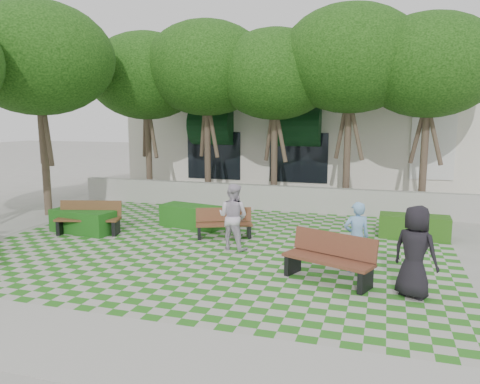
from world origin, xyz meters
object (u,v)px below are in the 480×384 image
(hedge_midleft, at_px, (192,216))
(hedge_west, at_px, (83,221))
(bench_mid, at_px, (224,224))
(bench_west, at_px, (89,218))
(person_dark, at_px, (415,252))
(person_white, at_px, (233,217))
(person_blue, at_px, (356,237))
(hedge_east, at_px, (414,227))
(bench_east, at_px, (329,259))

(hedge_midleft, distance_m, hedge_west, 3.23)
(bench_mid, distance_m, hedge_midleft, 1.64)
(hedge_west, bearing_deg, bench_west, -14.32)
(bench_mid, distance_m, hedge_west, 4.23)
(person_dark, xyz_separation_m, person_white, (-4.29, 2.07, -0.03))
(hedge_midleft, distance_m, person_dark, 7.47)
(person_blue, bearing_deg, hedge_midleft, -48.08)
(person_blue, relative_size, person_dark, 0.89)
(hedge_east, distance_m, hedge_west, 9.58)
(bench_mid, xyz_separation_m, hedge_midleft, (-1.37, 0.90, -0.06))
(person_blue, distance_m, person_white, 3.28)
(person_blue, height_order, person_dark, person_dark)
(hedge_midleft, relative_size, person_dark, 1.10)
(person_blue, bearing_deg, hedge_west, -27.91)
(bench_west, bearing_deg, person_white, -18.03)
(bench_mid, bearing_deg, bench_east, -61.82)
(hedge_east, bearing_deg, person_white, -150.70)
(bench_east, xyz_separation_m, hedge_east, (1.88, 4.23, -0.15))
(hedge_midleft, xyz_separation_m, person_dark, (6.28, -4.00, 0.55))
(bench_mid, bearing_deg, person_dark, -54.46)
(bench_west, bearing_deg, hedge_east, -0.64)
(hedge_midleft, relative_size, person_white, 1.14)
(bench_east, distance_m, person_dark, 1.73)
(bench_east, relative_size, person_white, 1.16)
(hedge_west, relative_size, person_white, 1.13)
(hedge_west, bearing_deg, hedge_east, 13.44)
(bench_west, height_order, hedge_west, bench_west)
(hedge_midleft, relative_size, hedge_west, 1.01)
(person_dark, height_order, person_white, person_dark)
(hedge_east, xyz_separation_m, person_blue, (-1.39, -3.46, 0.46))
(bench_mid, xyz_separation_m, bench_west, (-3.91, -0.78, 0.06))
(bench_mid, height_order, hedge_east, bench_mid)
(bench_mid, relative_size, hedge_west, 0.86)
(hedge_east, relative_size, hedge_west, 0.97)
(hedge_east, relative_size, hedge_midleft, 0.96)
(bench_mid, height_order, hedge_midleft, bench_mid)
(bench_east, bearing_deg, bench_west, -173.14)
(bench_mid, xyz_separation_m, person_dark, (4.91, -3.10, 0.49))
(hedge_east, height_order, person_blue, person_blue)
(bench_mid, relative_size, bench_west, 0.87)
(bench_mid, distance_m, person_dark, 5.83)
(hedge_midleft, xyz_separation_m, hedge_west, (-2.80, -1.61, -0.00))
(bench_mid, height_order, bench_west, bench_west)
(bench_east, distance_m, hedge_west, 7.71)
(person_dark, bearing_deg, hedge_midleft, -3.41)
(person_white, bearing_deg, bench_west, 8.65)
(bench_east, relative_size, bench_mid, 1.20)
(bench_east, height_order, bench_west, bench_east)
(bench_west, distance_m, hedge_west, 0.30)
(bench_mid, distance_m, person_blue, 4.25)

